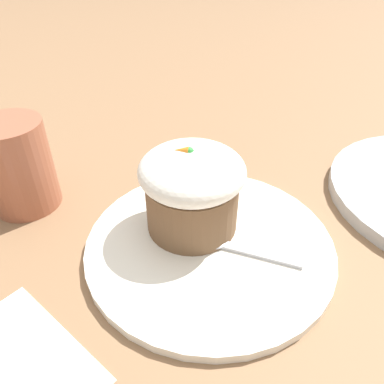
{
  "coord_description": "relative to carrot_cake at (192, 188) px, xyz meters",
  "views": [
    {
      "loc": [
        -0.04,
        0.28,
        0.29
      ],
      "look_at": [
        0.02,
        -0.02,
        0.06
      ],
      "focal_mm": 35.0,
      "sensor_mm": 36.0,
      "label": 1
    }
  ],
  "objects": [
    {
      "name": "coffee_cup",
      "position": [
        0.21,
        -0.01,
        -0.01
      ],
      "size": [
        0.11,
        0.08,
        0.11
      ],
      "color": "#9E563D",
      "rests_on": "ground_plane"
    },
    {
      "name": "ground_plane",
      "position": [
        -0.02,
        0.02,
        -0.06
      ],
      "size": [
        4.0,
        4.0,
        0.0
      ],
      "primitive_type": "plane",
      "color": "#846042"
    },
    {
      "name": "dessert_plate",
      "position": [
        -0.02,
        0.02,
        -0.06
      ],
      "size": [
        0.26,
        0.26,
        0.01
      ],
      "color": "white",
      "rests_on": "ground_plane"
    },
    {
      "name": "carrot_cake",
      "position": [
        0.0,
        0.0,
        0.0
      ],
      "size": [
        0.11,
        0.11,
        0.1
      ],
      "color": "brown",
      "rests_on": "dessert_plate"
    },
    {
      "name": "spoon",
      "position": [
        -0.04,
        0.03,
        -0.05
      ],
      "size": [
        0.12,
        0.04,
        0.01
      ],
      "color": "#B7B7BC",
      "rests_on": "dessert_plate"
    }
  ]
}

